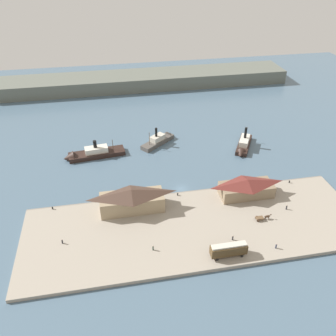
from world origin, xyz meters
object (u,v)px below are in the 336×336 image
street_tram (229,249)px  horse_cart (263,217)px  pedestrian_by_tram (276,246)px  ferry_outer_harbor (160,140)px  pedestrian_standing_center (153,248)px  pedestrian_near_cart (286,207)px  mooring_post_east (178,194)px  pedestrian_near_east_shed (62,242)px  mooring_post_center_east (53,208)px  ferry_shed_west_terminal (247,187)px  mooring_post_center_west (289,182)px  pedestrian_walking_east (233,238)px  ferry_moored_west (89,154)px  ferry_shed_east_terminal (132,199)px  ferry_departing_north (243,145)px

street_tram → horse_cart: 20.71m
pedestrian_by_tram → ferry_outer_harbor: ferry_outer_harbor is taller
pedestrian_standing_center → pedestrian_near_cart: (47.51, 10.05, -0.01)m
street_tram → mooring_post_east: size_ratio=11.91×
pedestrian_near_east_shed → mooring_post_center_east: (-4.32, 17.13, -0.28)m
mooring_post_center_east → ferry_shed_west_terminal: bearing=-3.9°
horse_cart → mooring_post_east: horse_cart is taller
mooring_post_center_west → pedestrian_walking_east: bearing=-141.7°
street_tram → mooring_post_center_west: bearing=41.3°
mooring_post_east → ferry_moored_west: 46.63m
pedestrian_near_cart → pedestrian_by_tram: (-11.35, -16.09, 0.02)m
pedestrian_near_cart → ferry_moored_west: (-66.07, 49.06, -0.58)m
ferry_shed_east_terminal → pedestrian_by_tram: bearing=-32.8°
ferry_shed_west_terminal → pedestrian_by_tram: bearing=-91.3°
ferry_shed_west_terminal → horse_cart: 13.80m
ferry_shed_east_terminal → ferry_shed_west_terminal: 40.87m
mooring_post_east → ferry_departing_north: 46.46m
ferry_departing_north → pedestrian_walking_east: bearing=-114.0°
pedestrian_near_cart → mooring_post_center_west: (8.28, 14.18, -0.34)m
ferry_shed_east_terminal → ferry_shed_west_terminal: bearing=0.4°
ferry_departing_north → ferry_outer_harbor: bearing=160.9°
mooring_post_east → ferry_outer_harbor: ferry_outer_harbor is taller
ferry_shed_east_terminal → ferry_moored_west: bearing=110.3°
ferry_shed_west_terminal → horse_cart: bearing=-87.5°
ferry_shed_east_terminal → mooring_post_east: ferry_shed_east_terminal is taller
pedestrian_by_tram → ferry_outer_harbor: 75.63m
pedestrian_by_tram → mooring_post_center_west: bearing=57.0°
horse_cart → pedestrian_walking_east: bearing=-151.1°
mooring_post_east → ferry_shed_east_terminal: bearing=-164.9°
pedestrian_near_east_shed → pedestrian_near_cart: bearing=1.8°
pedestrian_near_cart → mooring_post_east: size_ratio=1.92×
ferry_shed_west_terminal → mooring_post_east: bearing=169.9°
street_tram → pedestrian_near_east_shed: 49.79m
pedestrian_near_cart → ferry_moored_west: ferry_moored_west is taller
pedestrian_near_east_shed → ferry_moored_west: (8.05, 51.36, -0.52)m
mooring_post_center_east → mooring_post_east: bearing=-0.5°
pedestrian_standing_center → ferry_departing_north: bearing=47.8°
ferry_shed_east_terminal → ferry_departing_north: ferry_shed_east_terminal is taller
pedestrian_by_tram → ferry_moored_west: size_ratio=0.07×
ferry_outer_harbor → pedestrian_standing_center: bearing=-101.4°
pedestrian_near_cart → mooring_post_east: (-34.84, 14.43, -0.34)m
ferry_departing_north → mooring_post_center_east: bearing=-160.1°
street_tram → mooring_post_center_east: size_ratio=11.91×
pedestrian_near_east_shed → ferry_outer_harbor: 70.64m
street_tram → pedestrian_standing_center: size_ratio=6.15×
pedestrian_near_east_shed → pedestrian_by_tram: bearing=-12.4°
horse_cart → pedestrian_near_east_shed: bearing=179.0°
horse_cart → pedestrian_near_east_shed: (-63.98, 1.11, -0.19)m
street_tram → pedestrian_standing_center: (-21.16, 6.14, -1.74)m
pedestrian_standing_center → pedestrian_by_tram: (36.16, -6.04, 0.02)m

